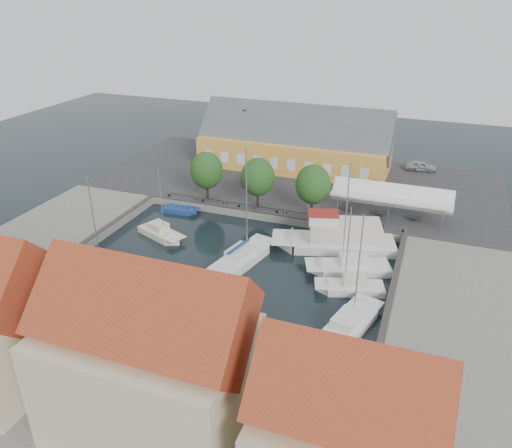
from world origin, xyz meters
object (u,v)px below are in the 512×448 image
at_px(tent_canopy, 391,196).
at_px(west_boat_d, 94,276).
at_px(car_red, 249,179).
at_px(center_sailboat, 242,259).
at_px(east_boat_b, 351,289).
at_px(warehouse, 291,144).
at_px(west_boat_b, 161,234).
at_px(east_boat_c, 348,327).
at_px(car_silver, 421,166).
at_px(launch_sw, 79,293).
at_px(east_boat_a, 350,269).
at_px(launch_nw, 180,211).
at_px(trawler, 338,240).

height_order(tent_canopy, west_boat_d, west_boat_d).
bearing_deg(car_red, tent_canopy, -27.24).
distance_m(center_sailboat, east_boat_b, 11.85).
distance_m(warehouse, west_boat_b, 27.80).
bearing_deg(center_sailboat, east_boat_c, -30.09).
distance_m(warehouse, car_silver, 19.69).
bearing_deg(center_sailboat, east_boat_b, -6.94).
bearing_deg(center_sailboat, launch_sw, -138.18).
bearing_deg(tent_canopy, east_boat_a, -100.23).
bearing_deg(launch_nw, tent_canopy, 12.37).
xyz_separation_m(east_boat_a, east_boat_c, (1.68, -9.57, -0.00)).
height_order(east_boat_b, east_boat_c, east_boat_c).
relative_size(tent_canopy, east_boat_c, 1.27).
relative_size(center_sailboat, launch_sw, 2.21).
distance_m(car_silver, east_boat_a, 31.33).
bearing_deg(west_boat_b, trawler, 12.57).
height_order(east_boat_b, launch_sw, east_boat_b).
bearing_deg(trawler, east_boat_b, -69.58).
height_order(car_red, trawler, trawler).
height_order(tent_canopy, car_red, tent_canopy).
bearing_deg(west_boat_d, east_boat_b, 15.09).
height_order(center_sailboat, east_boat_c, center_sailboat).
xyz_separation_m(center_sailboat, west_boat_d, (-12.65, -8.02, -0.09)).
distance_m(west_boat_b, launch_nw, 7.06).
bearing_deg(launch_nw, west_boat_b, -79.55).
height_order(west_boat_d, launch_sw, west_boat_d).
height_order(car_red, east_boat_a, east_boat_a).
distance_m(warehouse, launch_nw, 21.85).
relative_size(tent_canopy, car_silver, 3.11).
bearing_deg(west_boat_d, launch_sw, -81.94).
height_order(east_boat_a, east_boat_c, east_boat_a).
distance_m(tent_canopy, east_boat_c, 22.38).
relative_size(warehouse, center_sailboat, 2.24).
bearing_deg(warehouse, car_silver, 13.50).
xyz_separation_m(warehouse, west_boat_b, (-7.66, -26.39, -4.17)).
bearing_deg(east_boat_c, west_boat_b, 158.00).
height_order(trawler, east_boat_a, east_boat_a).
distance_m(west_boat_d, launch_nw, 17.20).
xyz_separation_m(tent_canopy, west_boat_d, (-25.87, -22.80, -3.41)).
relative_size(east_boat_a, east_boat_b, 1.31).
relative_size(warehouse, east_boat_b, 3.07).
distance_m(tent_canopy, east_boat_a, 13.19).
distance_m(east_boat_a, west_boat_d, 25.74).
bearing_deg(car_silver, launch_sw, 140.46).
relative_size(tent_canopy, trawler, 1.00).
xyz_separation_m(trawler, east_boat_a, (2.20, -4.41, -0.75)).
xyz_separation_m(trawler, west_boat_d, (-21.41, -14.67, -0.75)).
height_order(car_silver, west_boat_b, west_boat_b).
xyz_separation_m(car_silver, east_boat_c, (-2.96, -40.52, -1.51)).
xyz_separation_m(east_boat_b, launch_nw, (-24.09, 10.61, -0.17)).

